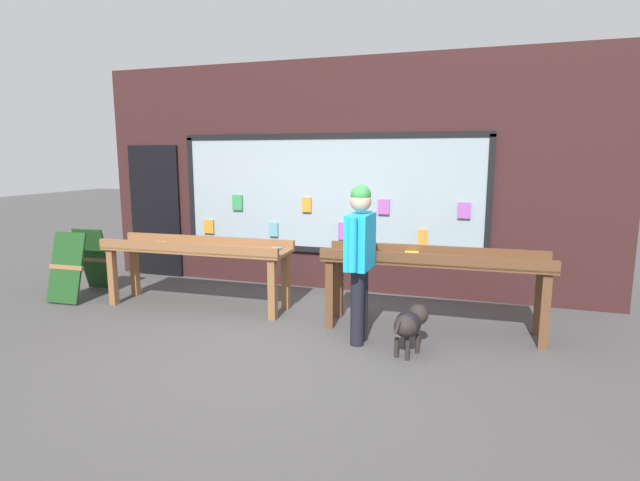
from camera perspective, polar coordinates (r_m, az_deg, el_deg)
ground_plane at (r=5.29m, az=-5.04°, el=-11.81°), size 40.00×40.00×0.00m
shopfront_facade at (r=7.21m, az=1.91°, el=7.09°), size 7.52×0.29×3.27m
display_table_left at (r=6.57m, az=-13.87°, el=-1.43°), size 2.46×0.70×0.88m
display_table_right at (r=5.61m, az=12.87°, el=-2.94°), size 2.46×0.65×0.92m
person_browsing at (r=5.10m, az=4.60°, el=-1.36°), size 0.23×0.66×1.65m
small_dog at (r=5.03m, az=10.24°, el=-9.24°), size 0.35×0.56×0.47m
sandwich_board_sign at (r=7.63m, az=-25.62°, el=-2.36°), size 0.55×0.86×0.92m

